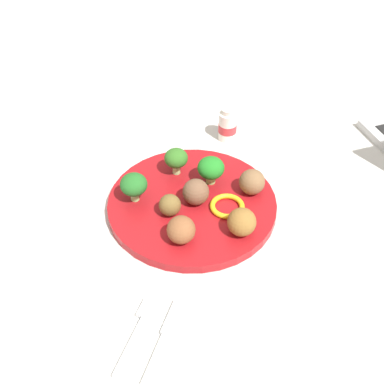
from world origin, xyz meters
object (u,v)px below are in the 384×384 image
at_px(meatball_mid_left, 196,191).
at_px(yogurt_bottle, 228,126).
at_px(meatball_center, 242,222).
at_px(broccoli_floret_back_right, 211,168).
at_px(meatball_front_right, 252,182).
at_px(broccoli_floret_far_rim, 134,185).
at_px(broccoli_floret_center, 176,159).
at_px(meatball_near_rim, 181,230).
at_px(fork, 139,332).
at_px(napkin, 149,344).
at_px(pepper_ring_back_left, 227,207).
at_px(plate, 192,204).
at_px(meatball_back_left, 170,205).
at_px(knife, 164,342).

xyz_separation_m(meatball_mid_left, yogurt_bottle, (0.20, -0.00, -0.01)).
distance_m(meatball_center, meatball_mid_left, 0.10).
xyz_separation_m(broccoli_floret_back_right, meatball_front_right, (-0.00, -0.07, -0.01)).
bearing_deg(meatball_center, broccoli_floret_far_rim, 82.58).
height_order(broccoli_floret_back_right, broccoli_floret_center, same).
distance_m(broccoli_floret_center, meatball_near_rim, 0.16).
relative_size(meatball_center, fork, 0.37).
height_order(meatball_center, napkin, meatball_center).
bearing_deg(pepper_ring_back_left, broccoli_floret_back_right, 37.10).
distance_m(meatball_front_right, napkin, 0.32).
height_order(broccoli_floret_far_rim, meatball_near_rim, broccoli_floret_far_rim).
bearing_deg(plate, broccoli_floret_center, 36.90).
height_order(fork, yogurt_bottle, yogurt_bottle).
height_order(meatball_near_rim, yogurt_bottle, yogurt_bottle).
xyz_separation_m(broccoli_floret_back_right, broccoli_floret_far_rim, (-0.08, 0.11, 0.00)).
relative_size(plate, broccoli_floret_center, 5.71).
distance_m(broccoli_floret_far_rim, pepper_ring_back_left, 0.16).
bearing_deg(meatball_mid_left, plate, 112.93).
distance_m(meatball_back_left, napkin, 0.23).
bearing_deg(meatball_center, meatball_mid_left, 60.21).
height_order(meatball_mid_left, meatball_near_rim, same).
xyz_separation_m(meatball_center, meatball_front_right, (0.10, 0.00, -0.00)).
relative_size(meatball_back_left, knife, 0.25).
bearing_deg(broccoli_floret_back_right, meatball_center, -143.41).
relative_size(meatball_near_rim, napkin, 0.26).
bearing_deg(broccoli_floret_center, knife, -165.26).
xyz_separation_m(broccoli_floret_far_rim, meatball_back_left, (-0.01, -0.07, -0.01)).
bearing_deg(meatball_back_left, yogurt_bottle, -8.42).
xyz_separation_m(meatball_back_left, pepper_ring_back_left, (0.04, -0.09, -0.01)).
bearing_deg(knife, broccoli_floret_back_right, 3.69).
distance_m(pepper_ring_back_left, knife, 0.26).
bearing_deg(broccoli_floret_back_right, plate, 162.77).
height_order(broccoli_floret_center, meatball_back_left, broccoli_floret_center).
bearing_deg(plate, knife, -171.75).
height_order(plate, meatball_back_left, meatball_back_left).
distance_m(meatball_center, fork, 0.23).
distance_m(broccoli_floret_back_right, fork, 0.31).
xyz_separation_m(meatball_mid_left, meatball_front_right, (0.05, -0.08, -0.00)).
bearing_deg(napkin, meatball_center, -18.86).
bearing_deg(broccoli_floret_center, plate, -143.10).
relative_size(broccoli_floret_far_rim, napkin, 0.30).
xyz_separation_m(napkin, fork, (0.01, 0.02, 0.00)).
bearing_deg(meatball_front_right, broccoli_floret_far_rim, 111.90).
distance_m(broccoli_floret_center, meatball_back_left, 0.10).
distance_m(broccoli_floret_center, broccoli_floret_far_rim, 0.10).
xyz_separation_m(broccoli_floret_back_right, fork, (-0.31, 0.02, -0.04)).
distance_m(meatball_center, knife, 0.22).
distance_m(meatball_mid_left, meatball_back_left, 0.05).
bearing_deg(broccoli_floret_far_rim, knife, -151.15).
xyz_separation_m(broccoli_floret_center, meatball_back_left, (-0.10, -0.02, -0.01)).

